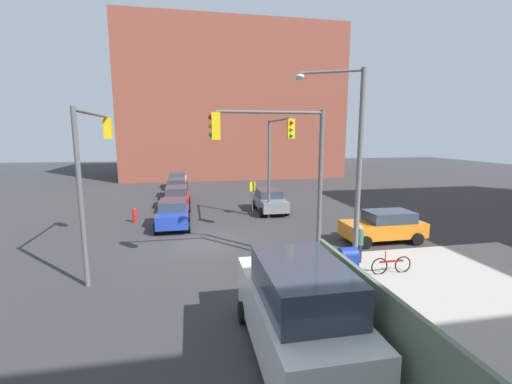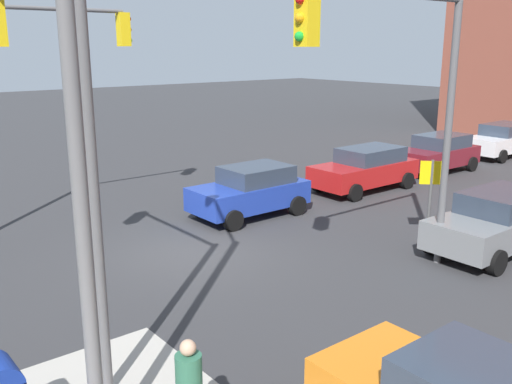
# 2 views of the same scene
# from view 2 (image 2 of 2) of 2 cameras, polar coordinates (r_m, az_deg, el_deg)

# --- Properties ---
(ground_plane) EXTENTS (120.00, 120.00, 0.00)m
(ground_plane) POSITION_cam_2_polar(r_m,az_deg,el_deg) (15.43, -6.29, -6.03)
(ground_plane) COLOR #333335
(traffic_signal_nw_corner) EXTENTS (5.14, 0.36, 6.50)m
(traffic_signal_nw_corner) POSITION_cam_2_polar(r_m,az_deg,el_deg) (12.87, 14.31, 10.60)
(traffic_signal_nw_corner) COLOR #59595B
(traffic_signal_nw_corner) RESTS_ON ground
(traffic_signal_se_corner) EXTENTS (5.39, 0.36, 6.50)m
(traffic_signal_se_corner) POSITION_cam_2_polar(r_m,az_deg,el_deg) (17.57, -21.81, 11.00)
(traffic_signal_se_corner) COLOR #59595B
(traffic_signal_se_corner) RESTS_ON ground
(traffic_signal_ne_corner) EXTENTS (0.36, 4.53, 6.50)m
(traffic_signal_ne_corner) POSITION_cam_2_polar(r_m,az_deg,el_deg) (10.00, -20.32, 8.96)
(traffic_signal_ne_corner) COLOR #59595B
(traffic_signal_ne_corner) RESTS_ON ground
(street_lamp_corner) EXTENTS (1.46, 2.42, 8.00)m
(street_lamp_corner) POSITION_cam_2_polar(r_m,az_deg,el_deg) (7.32, -17.56, 8.50)
(street_lamp_corner) COLOR slate
(street_lamp_corner) RESTS_ON ground
(warning_sign_two_way) EXTENTS (0.48, 0.48, 2.40)m
(warning_sign_two_way) POSITION_cam_2_polar(r_m,az_deg,el_deg) (16.16, 17.08, 0.43)
(warning_sign_two_way) COLOR #4C4C4C
(warning_sign_two_way) RESTS_ON ground
(fire_hydrant) EXTENTS (0.26, 0.26, 0.94)m
(fire_hydrant) POSITION_cam_2_polar(r_m,az_deg,el_deg) (21.35, -1.11, 1.20)
(fire_hydrant) COLOR red
(fire_hydrant) RESTS_ON ground
(coupe_red) EXTENTS (4.39, 2.02, 1.62)m
(coupe_red) POSITION_cam_2_polar(r_m,az_deg,el_deg) (22.10, 10.89, 2.35)
(coupe_red) COLOR #B21919
(coupe_red) RESTS_ON ground
(sedan_maroon) EXTENTS (4.03, 2.02, 1.62)m
(sedan_maroon) POSITION_cam_2_polar(r_m,az_deg,el_deg) (26.10, 17.73, 3.76)
(sedan_maroon) COLOR maroon
(sedan_maroon) RESTS_ON ground
(sedan_blue) EXTENTS (3.81, 2.02, 1.62)m
(sedan_blue) POSITION_cam_2_polar(r_m,az_deg,el_deg) (18.36, -0.53, 0.15)
(sedan_blue) COLOR #1E389E
(sedan_blue) RESTS_ON ground
(hatchback_white) EXTENTS (4.33, 2.02, 1.62)m
(hatchback_white) POSITION_cam_2_polar(r_m,az_deg,el_deg) (30.90, 23.40, 4.83)
(hatchback_white) COLOR white
(hatchback_white) RESTS_ON ground
(hatchback_gray) EXTENTS (4.27, 2.02, 1.62)m
(hatchback_gray) POSITION_cam_2_polar(r_m,az_deg,el_deg) (16.49, 22.98, -2.68)
(hatchback_gray) COLOR slate
(hatchback_gray) RESTS_ON ground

